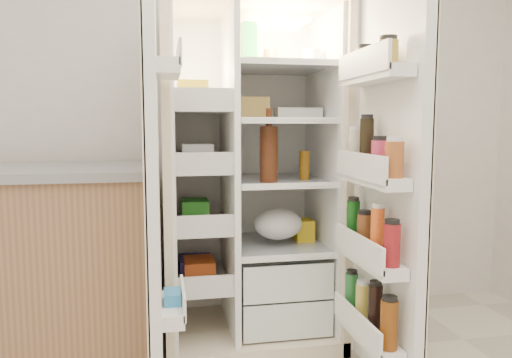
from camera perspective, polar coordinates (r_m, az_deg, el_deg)
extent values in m
cube|color=white|center=(2.98, -5.64, 9.65)|extent=(4.00, 0.02, 2.70)
cube|color=beige|center=(2.94, -1.94, 0.94)|extent=(0.92, 0.04, 1.80)
cube|color=beige|center=(2.57, -10.49, 0.07)|extent=(0.04, 0.70, 1.80)
cube|color=beige|center=(2.73, 8.34, 0.46)|extent=(0.04, 0.70, 1.80)
cube|color=beige|center=(2.67, -0.83, 19.41)|extent=(0.92, 0.70, 0.04)
cube|color=beige|center=(2.84, -0.77, -17.26)|extent=(0.92, 0.70, 0.08)
cube|color=white|center=(2.91, -1.85, 1.28)|extent=(0.84, 0.02, 1.68)
cube|color=white|center=(2.57, -9.83, 0.53)|extent=(0.02, 0.62, 1.68)
cube|color=white|center=(2.72, 7.74, 0.87)|extent=(0.02, 0.62, 1.68)
cube|color=white|center=(2.60, -3.19, 0.66)|extent=(0.03, 0.62, 1.68)
cube|color=white|center=(2.79, 2.53, -14.44)|extent=(0.47, 0.52, 0.19)
cube|color=white|center=(2.73, 2.55, -10.52)|extent=(0.47, 0.52, 0.19)
cube|color=#FFD18C|center=(2.74, 2.33, 17.80)|extent=(0.30, 0.30, 0.02)
cube|color=silver|center=(2.70, -6.45, -11.55)|extent=(0.28, 0.58, 0.02)
cube|color=silver|center=(2.62, -6.53, -5.29)|extent=(0.28, 0.58, 0.02)
cube|color=silver|center=(2.58, -6.61, 1.26)|extent=(0.28, 0.58, 0.02)
cube|color=silver|center=(2.57, -6.70, 7.94)|extent=(0.28, 0.58, 0.02)
cube|color=silver|center=(2.71, 2.46, -7.67)|extent=(0.49, 0.58, 0.01)
cube|color=silver|center=(2.65, 2.50, -0.09)|extent=(0.49, 0.58, 0.01)
cube|color=silver|center=(2.63, 2.53, 6.85)|extent=(0.49, 0.58, 0.02)
cube|color=silver|center=(2.65, 2.56, 12.92)|extent=(0.49, 0.58, 0.02)
cube|color=#C84E1C|center=(2.68, -6.47, -10.32)|extent=(0.16, 0.20, 0.10)
cube|color=#277E22|center=(2.61, -6.55, -3.78)|extent=(0.14, 0.18, 0.12)
cube|color=white|center=(2.57, -6.63, 2.26)|extent=(0.20, 0.22, 0.07)
cube|color=yellow|center=(2.57, -6.72, 9.72)|extent=(0.15, 0.16, 0.14)
cube|color=navy|center=(2.68, -6.46, -10.43)|extent=(0.18, 0.20, 0.09)
cube|color=orange|center=(2.61, -6.55, -4.00)|extent=(0.14, 0.18, 0.10)
cube|color=white|center=(2.57, -6.63, 2.81)|extent=(0.16, 0.16, 0.12)
sphere|color=#FF9B14|center=(2.72, 0.26, -16.40)|extent=(0.07, 0.07, 0.07)
sphere|color=#FF9B14|center=(2.77, 1.99, -15.94)|extent=(0.07, 0.07, 0.07)
sphere|color=#FF9B14|center=(2.76, 4.29, -16.07)|extent=(0.07, 0.07, 0.07)
sphere|color=#FF9B14|center=(2.86, 0.71, -15.26)|extent=(0.07, 0.07, 0.07)
ellipsoid|color=#487C29|center=(2.74, 2.45, -10.10)|extent=(0.26, 0.24, 0.11)
cylinder|color=#401D0D|center=(2.47, 1.51, 2.93)|extent=(0.09, 0.09, 0.28)
cylinder|color=brown|center=(2.59, 5.74, 1.62)|extent=(0.05, 0.05, 0.15)
cube|color=#258A34|center=(2.61, -0.82, 15.58)|extent=(0.07, 0.07, 0.22)
cylinder|color=white|center=(2.67, 6.59, 13.95)|extent=(0.10, 0.10, 0.09)
cylinder|color=brown|center=(2.73, 1.70, 13.93)|extent=(0.08, 0.08, 0.10)
cube|color=silver|center=(2.63, 4.98, 7.66)|extent=(0.25, 0.10, 0.06)
cube|color=#B19547|center=(2.58, -0.69, 8.32)|extent=(0.19, 0.11, 0.12)
ellipsoid|color=silver|center=(2.64, 2.61, -6.04)|extent=(0.26, 0.24, 0.17)
cube|color=yellow|center=(2.76, 5.60, -6.00)|extent=(0.10, 0.12, 0.12)
cube|color=white|center=(2.03, -12.03, -1.63)|extent=(0.05, 0.40, 1.72)
cube|color=beige|center=(2.03, -12.73, -1.64)|extent=(0.01, 0.40, 1.72)
cube|color=white|center=(2.15, -9.78, -14.88)|extent=(0.09, 0.32, 0.06)
cube|color=white|center=(2.02, -10.33, 12.59)|extent=(0.09, 0.32, 0.06)
cube|color=#338CCC|center=(2.14, -9.80, -14.13)|extent=(0.07, 0.12, 0.10)
cube|color=white|center=(2.16, 15.45, -1.23)|extent=(0.05, 0.58, 1.72)
cube|color=beige|center=(2.17, 16.04, -1.21)|extent=(0.01, 0.58, 1.72)
cube|color=white|center=(2.30, 12.97, -17.31)|extent=(0.11, 0.50, 0.05)
cube|color=white|center=(2.19, 13.20, -9.11)|extent=(0.11, 0.50, 0.05)
cube|color=white|center=(2.12, 13.43, 0.04)|extent=(0.11, 0.50, 0.05)
cube|color=white|center=(2.12, 13.74, 11.68)|extent=(0.11, 0.50, 0.05)
cylinder|color=#6E350C|center=(2.09, 15.38, -16.20)|extent=(0.07, 0.07, 0.20)
cylinder|color=black|center=(2.19, 13.83, -14.75)|extent=(0.06, 0.06, 0.22)
cylinder|color=gold|center=(2.31, 12.42, -14.13)|extent=(0.06, 0.06, 0.18)
cylinder|color=#267336|center=(2.42, 11.17, -13.01)|extent=(0.06, 0.06, 0.19)
cylinder|color=maroon|center=(1.98, 15.66, -7.49)|extent=(0.07, 0.07, 0.17)
cylinder|color=orange|center=(2.09, 14.07, -6.16)|extent=(0.06, 0.06, 0.21)
cylinder|color=brown|center=(2.21, 12.63, -6.10)|extent=(0.07, 0.07, 0.16)
cylinder|color=#114E13|center=(2.33, 11.36, -4.97)|extent=(0.06, 0.06, 0.20)
cylinder|color=#9A4E21|center=(1.93, 15.95, 2.20)|extent=(0.07, 0.07, 0.14)
cylinder|color=#BA2F52|center=(2.05, 14.31, 2.47)|extent=(0.07, 0.07, 0.14)
cylinder|color=black|center=(2.17, 12.87, 3.90)|extent=(0.06, 0.06, 0.23)
cylinder|color=beige|center=(2.29, 11.54, 3.42)|extent=(0.06, 0.06, 0.18)
cylinder|color=olive|center=(2.02, 15.26, 14.05)|extent=(0.08, 0.08, 0.10)
cylinder|color=brown|center=(2.22, 12.68, 13.41)|extent=(0.08, 0.08, 0.10)
cube|color=#9B6E4D|center=(2.70, -26.08, -9.60)|extent=(1.30, 0.67, 0.93)
cube|color=gray|center=(2.61, -26.60, 0.75)|extent=(1.34, 0.71, 0.04)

